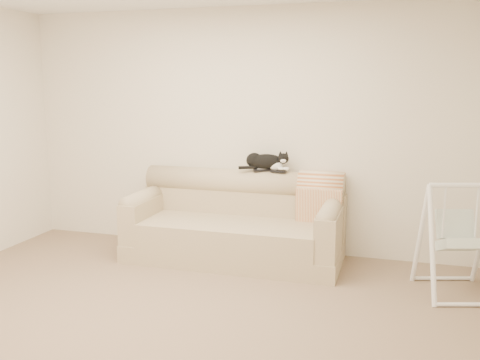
% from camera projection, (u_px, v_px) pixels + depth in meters
% --- Properties ---
extents(ground_plane, '(5.00, 5.00, 0.00)m').
position_uv_depth(ground_plane, '(171.00, 321.00, 4.12)').
color(ground_plane, '#78604C').
rests_on(ground_plane, ground).
extents(room_shell, '(5.04, 4.04, 2.60)m').
position_uv_depth(room_shell, '(166.00, 123.00, 3.85)').
color(room_shell, beige).
rests_on(room_shell, ground).
extents(sofa, '(2.20, 0.93, 0.90)m').
position_uv_depth(sofa, '(236.00, 225.00, 5.57)').
color(sofa, tan).
rests_on(sofa, ground).
extents(remote_a, '(0.18, 0.12, 0.03)m').
position_uv_depth(remote_a, '(262.00, 170.00, 5.62)').
color(remote_a, black).
rests_on(remote_a, sofa).
extents(remote_b, '(0.17, 0.07, 0.02)m').
position_uv_depth(remote_b, '(278.00, 171.00, 5.55)').
color(remote_b, black).
rests_on(remote_b, sofa).
extents(tuxedo_cat, '(0.53, 0.24, 0.21)m').
position_uv_depth(tuxedo_cat, '(266.00, 161.00, 5.61)').
color(tuxedo_cat, black).
rests_on(tuxedo_cat, sofa).
extents(throw_blanket, '(0.46, 0.38, 0.58)m').
position_uv_depth(throw_blanket, '(321.00, 190.00, 5.48)').
color(throw_blanket, '#BE6530').
rests_on(throw_blanket, sofa).
extents(baby_swing, '(0.75, 0.78, 0.99)m').
position_uv_depth(baby_swing, '(458.00, 239.00, 4.60)').
color(baby_swing, white).
rests_on(baby_swing, ground).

